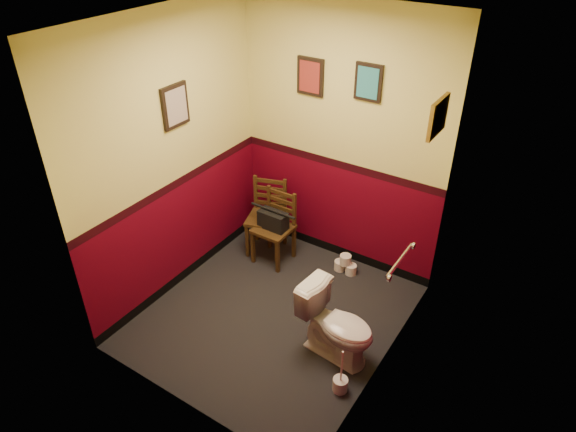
% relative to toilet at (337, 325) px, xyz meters
% --- Properties ---
extents(floor, '(2.20, 2.40, 0.00)m').
position_rel_toilet_xyz_m(floor, '(-0.72, 0.09, -0.33)').
color(floor, black).
rests_on(floor, ground).
extents(ceiling, '(2.20, 2.40, 0.00)m').
position_rel_toilet_xyz_m(ceiling, '(-0.72, 0.09, 2.37)').
color(ceiling, silver).
rests_on(ceiling, ground).
extents(wall_back, '(2.20, 0.00, 2.70)m').
position_rel_toilet_xyz_m(wall_back, '(-0.72, 1.29, 1.02)').
color(wall_back, '#540414').
rests_on(wall_back, ground).
extents(wall_front, '(2.20, 0.00, 2.70)m').
position_rel_toilet_xyz_m(wall_front, '(-0.72, -1.11, 1.02)').
color(wall_front, '#540414').
rests_on(wall_front, ground).
extents(wall_left, '(0.00, 2.40, 2.70)m').
position_rel_toilet_xyz_m(wall_left, '(-1.82, 0.09, 1.02)').
color(wall_left, '#540414').
rests_on(wall_left, ground).
extents(wall_right, '(0.00, 2.40, 2.70)m').
position_rel_toilet_xyz_m(wall_right, '(0.38, 0.09, 1.02)').
color(wall_right, '#540414').
rests_on(wall_right, ground).
extents(grab_bar, '(0.05, 0.56, 0.06)m').
position_rel_toilet_xyz_m(grab_bar, '(0.35, 0.34, 0.62)').
color(grab_bar, silver).
rests_on(grab_bar, wall_right).
extents(framed_print_back_a, '(0.28, 0.04, 0.36)m').
position_rel_toilet_xyz_m(framed_print_back_a, '(-1.07, 1.27, 1.62)').
color(framed_print_back_a, black).
rests_on(framed_print_back_a, wall_back).
extents(framed_print_back_b, '(0.26, 0.04, 0.34)m').
position_rel_toilet_xyz_m(framed_print_back_b, '(-0.47, 1.27, 1.67)').
color(framed_print_back_b, black).
rests_on(framed_print_back_b, wall_back).
extents(framed_print_left, '(0.04, 0.30, 0.38)m').
position_rel_toilet_xyz_m(framed_print_left, '(-1.80, 0.19, 1.52)').
color(framed_print_left, black).
rests_on(framed_print_left, wall_left).
extents(framed_print_right, '(0.04, 0.34, 0.28)m').
position_rel_toilet_xyz_m(framed_print_right, '(0.36, 0.69, 1.72)').
color(framed_print_right, olive).
rests_on(framed_print_right, wall_right).
extents(toilet, '(0.72, 0.45, 0.67)m').
position_rel_toilet_xyz_m(toilet, '(0.00, 0.00, 0.00)').
color(toilet, white).
rests_on(toilet, floor).
extents(toilet_brush, '(0.12, 0.12, 0.44)m').
position_rel_toilet_xyz_m(toilet_brush, '(0.22, -0.33, -0.26)').
color(toilet_brush, silver).
rests_on(toilet_brush, floor).
extents(chair_left, '(0.49, 0.49, 0.83)m').
position_rel_toilet_xyz_m(chair_left, '(-1.40, 0.96, 0.08)').
color(chair_left, '#3F2A12').
rests_on(chair_left, floor).
extents(chair_right, '(0.38, 0.38, 0.80)m').
position_rel_toilet_xyz_m(chair_right, '(-1.22, 0.86, 0.07)').
color(chair_right, '#3F2A12').
rests_on(chair_right, floor).
extents(handbag, '(0.31, 0.16, 0.23)m').
position_rel_toilet_xyz_m(handbag, '(-1.22, 0.82, 0.18)').
color(handbag, black).
rests_on(handbag, chair_right).
extents(tp_stack, '(0.25, 0.13, 0.22)m').
position_rel_toilet_xyz_m(tp_stack, '(-0.46, 1.06, -0.24)').
color(tp_stack, silver).
rests_on(tp_stack, floor).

